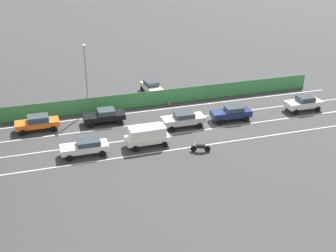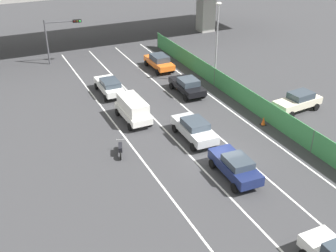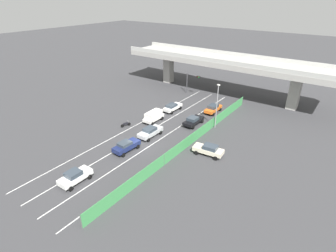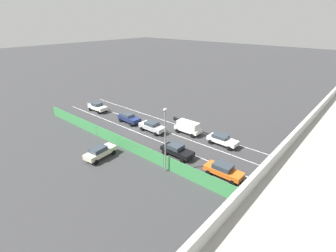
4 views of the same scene
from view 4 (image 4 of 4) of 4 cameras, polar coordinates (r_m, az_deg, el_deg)
name	(u,v)px [view 4 (image 4 of 4)]	position (r m, az deg, el deg)	size (l,w,h in m)	color
ground_plane	(137,126)	(43.21, -6.97, -0.11)	(300.00, 300.00, 0.00)	#38383A
lane_line_left_edge	(178,125)	(43.48, 2.35, 0.21)	(0.14, 45.86, 0.01)	silver
lane_line_mid_left	(166,131)	(41.11, -0.57, -1.19)	(0.14, 45.86, 0.01)	silver
lane_line_mid_right	(151,138)	(38.90, -3.83, -2.75)	(0.14, 45.86, 0.01)	silver
lane_line_right_edge	(135,146)	(36.86, -7.49, -4.49)	(0.14, 45.86, 0.01)	silver
green_fence	(126,144)	(35.54, -9.45, -4.08)	(0.10, 41.96, 1.82)	#3D8E4C
car_taxi_orange	(223,170)	(30.19, 12.51, -9.74)	(1.99, 4.56, 1.64)	orange
car_sedan_navy	(129,118)	(44.67, -8.88, 1.85)	(2.09, 4.52, 1.63)	navy
car_sedan_silver	(152,126)	(40.79, -3.61, -0.06)	(2.10, 4.67, 1.63)	#B7BABC
car_hatchback_white	(222,139)	(37.29, 12.21, -3.01)	(1.96, 4.53, 1.52)	silver
car_sedan_white	(98,107)	(51.67, -15.75, 4.27)	(2.01, 4.26, 1.72)	white
car_van_white	(188,127)	(40.05, 4.57, -0.17)	(2.01, 4.37, 2.00)	silver
car_sedan_black	(177,150)	(33.69, 2.03, -5.47)	(2.12, 4.60, 1.57)	black
motorcycle	(176,119)	(44.89, 1.91, 1.62)	(0.84, 1.88, 0.93)	black
parked_sedan_cream	(100,152)	(34.34, -15.25, -5.66)	(4.59, 2.29, 1.67)	beige
traffic_light	(310,139)	(34.99, 29.53, -2.59)	(3.98, 1.11, 4.98)	#47474C
street_lamp	(165,135)	(28.62, -0.62, -2.10)	(0.60, 0.36, 8.04)	gray
traffic_cone	(121,142)	(37.53, -10.64, -3.57)	(0.47, 0.47, 0.75)	orange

